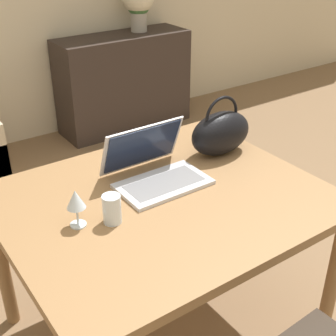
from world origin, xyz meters
TOP-DOWN VIEW (x-y plane):
  - dining_table at (-0.02, 0.67)m, footprint 1.24×1.03m
  - sideboard at (1.06, 2.85)m, footprint 1.16×0.40m
  - laptop at (0.03, 0.81)m, footprint 0.37×0.32m
  - drinking_glass at (-0.27, 0.63)m, footprint 0.07×0.07m
  - wine_glass at (-0.38, 0.68)m, footprint 0.07×0.07m
  - handbag at (0.41, 0.83)m, footprint 0.31×0.17m
  - flower_vase at (1.24, 2.88)m, footprint 0.28×0.28m

SIDE VIEW (x-z plane):
  - sideboard at x=1.06m, z-range 0.00..0.82m
  - dining_table at x=-0.02m, z-range 0.29..1.02m
  - drinking_glass at x=-0.27m, z-range 0.73..0.84m
  - laptop at x=0.03m, z-range 0.68..0.90m
  - wine_glass at x=-0.38m, z-range 0.76..0.91m
  - handbag at x=0.41m, z-range 0.70..0.98m
  - flower_vase at x=1.24m, z-range 0.86..1.29m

